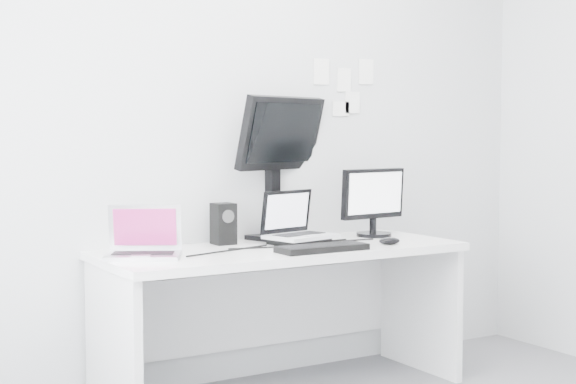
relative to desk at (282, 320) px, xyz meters
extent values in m
plane|color=silver|center=(0.00, 0.35, 0.99)|extent=(3.60, 0.00, 3.60)
cube|color=white|center=(0.00, 0.00, 0.00)|extent=(1.80, 0.70, 0.73)
cube|color=#A6A6AB|center=(-0.73, -0.01, 0.49)|extent=(0.41, 0.37, 0.25)
cube|color=black|center=(-0.20, 0.24, 0.47)|extent=(0.14, 0.14, 0.21)
cube|color=silver|center=(0.14, 0.06, 0.50)|extent=(0.38, 0.32, 0.27)
cube|color=black|center=(0.14, 0.29, 0.75)|extent=(0.60, 0.37, 0.77)
cube|color=black|center=(0.64, 0.12, 0.55)|extent=(0.43, 0.23, 0.38)
cube|color=black|center=(0.09, -0.23, 0.38)|extent=(0.44, 0.16, 0.03)
ellipsoid|color=black|center=(0.50, -0.20, 0.38)|extent=(0.12, 0.09, 0.04)
cube|color=white|center=(0.45, 0.34, 1.26)|extent=(0.10, 0.00, 0.14)
cube|color=white|center=(0.60, 0.34, 1.22)|extent=(0.09, 0.00, 0.13)
cube|color=white|center=(0.75, 0.34, 1.26)|extent=(0.10, 0.00, 0.14)
cube|color=white|center=(0.58, 0.34, 1.05)|extent=(0.11, 0.00, 0.08)
cube|color=white|center=(0.66, 0.34, 1.09)|extent=(0.10, 0.00, 0.12)
camera|label=1|loc=(-2.10, -3.57, 0.92)|focal=53.18mm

